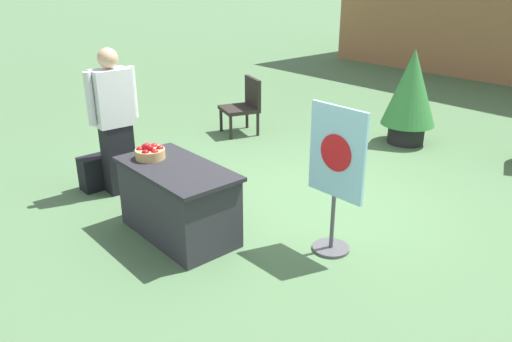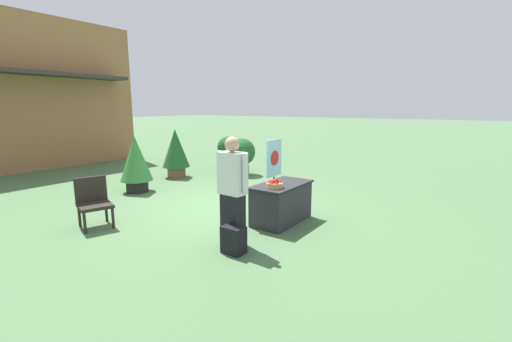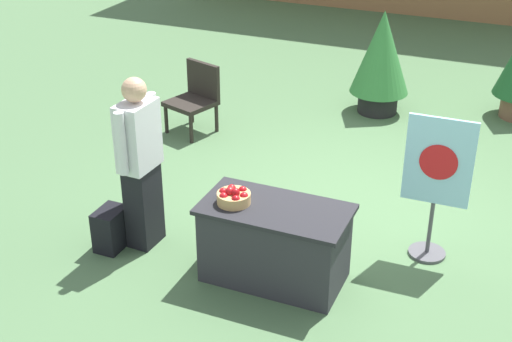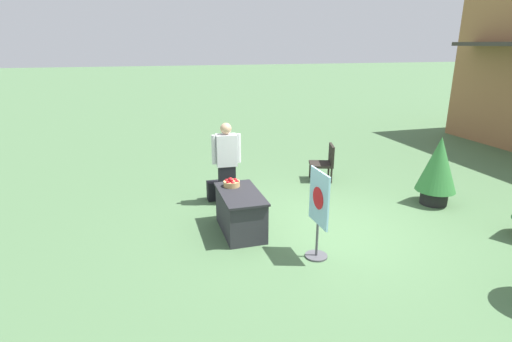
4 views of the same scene
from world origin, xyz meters
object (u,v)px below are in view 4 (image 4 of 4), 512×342
Objects in this scene: poster_board at (318,211)px; display_table at (240,212)px; patio_chair at (325,161)px; apple_basket at (232,183)px; potted_plant_far_right at (438,168)px; person_visitor at (227,163)px; backpack at (215,191)px.

display_table is at bearing -53.51° from poster_board.
display_table is 1.46× the size of patio_chair.
potted_plant_far_right reaches higher than apple_basket.
display_table is at bearing -0.00° from person_visitor.
apple_basket is 0.21× the size of potted_plant_far_right.
poster_board is 1.59× the size of patio_chair.
patio_chair is (-1.83, 2.78, -0.32)m from apple_basket.
display_table is 3.49m from patio_chair.
backpack is 4.72m from potted_plant_far_right.
apple_basket is 0.72× the size of backpack.
display_table is 4.30m from potted_plant_far_right.
person_visitor is at bearing -106.72° from potted_plant_far_right.
patio_chair is at bearing -118.34° from poster_board.
display_table reaches higher than backpack.
person_visitor is at bearing 177.53° from display_table.
person_visitor is (-1.03, 0.13, 0.07)m from apple_basket.
potted_plant_far_right is (1.27, 4.21, -0.09)m from person_visitor.
apple_basket is at bearing -169.13° from display_table.
backpack is 0.29× the size of poster_board.
person_visitor is at bearing 40.03° from backpack.
potted_plant_far_right is (-0.14, 4.27, 0.43)m from display_table.
backpack is 0.29× the size of potted_plant_far_right.
potted_plant_far_right reaches higher than patio_chair.
display_table is at bearing 10.87° from apple_basket.
apple_basket is 3.35m from patio_chair.
poster_board is at bearing 32.39° from apple_basket.
backpack is at bearing -176.24° from apple_basket.
display_table is 1.50m from person_visitor.
backpack is at bearing -70.22° from poster_board.
potted_plant_far_right is at bearing 91.85° from display_table.
poster_board is 0.99× the size of potted_plant_far_right.
display_table is at bearing 5.36° from backpack.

